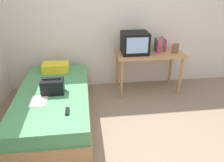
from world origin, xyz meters
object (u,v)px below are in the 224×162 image
at_px(desk, 149,57).
at_px(tv, 135,43).
at_px(bed, 55,106).
at_px(handbag, 53,86).
at_px(magazine, 39,101).
at_px(water_bottle, 159,46).
at_px(picture_frame, 175,48).
at_px(pillow, 56,67).
at_px(book_row, 160,44).
at_px(remote_dark, 67,111).

bearing_deg(desk, tv, -176.08).
height_order(bed, handbag, handbag).
relative_size(desk, magazine, 4.00).
height_order(water_bottle, picture_frame, water_bottle).
relative_size(pillow, handbag, 1.42).
bearing_deg(magazine, desk, 30.78).
relative_size(tv, picture_frame, 2.62).
relative_size(book_row, pillow, 0.55).
distance_m(desk, book_row, 0.30).
relative_size(picture_frame, magazine, 0.58).
distance_m(pillow, handbag, 0.79).
bearing_deg(bed, desk, 25.92).
relative_size(desk, tv, 2.64).
bearing_deg(water_bottle, pillow, 179.70).
xyz_separation_m(book_row, remote_dark, (-1.56, -1.40, -0.35)).
bearing_deg(remote_dark, desk, 44.54).
height_order(water_bottle, book_row, book_row).
bearing_deg(remote_dark, water_bottle, 40.63).
bearing_deg(remote_dark, handbag, 113.19).
height_order(tv, picture_frame, tv).
xyz_separation_m(bed, pillow, (-0.02, 0.73, 0.31)).
distance_m(tv, picture_frame, 0.70).
xyz_separation_m(picture_frame, remote_dark, (-1.77, -1.23, -0.32)).
height_order(tv, magazine, tv).
height_order(desk, water_bottle, water_bottle).
distance_m(book_row, picture_frame, 0.28).
distance_m(book_row, remote_dark, 2.13).
xyz_separation_m(tv, remote_dark, (-1.08, -1.31, -0.42)).
height_order(tv, pillow, tv).
xyz_separation_m(book_row, handbag, (-1.78, -0.90, -0.26)).
bearing_deg(bed, remote_dark, -67.74).
bearing_deg(picture_frame, water_bottle, 168.98).
distance_m(bed, remote_dark, 0.66).
distance_m(book_row, magazine, 2.26).
xyz_separation_m(bed, water_bottle, (1.72, 0.72, 0.61)).
relative_size(bed, tv, 4.55).
xyz_separation_m(picture_frame, handbag, (-1.99, -0.72, -0.23)).
xyz_separation_m(tv, book_row, (0.48, 0.09, -0.07)).
relative_size(magazine, remote_dark, 1.86).
bearing_deg(remote_dark, magazine, 141.36).
relative_size(tv, remote_dark, 2.82).
distance_m(bed, water_bottle, 1.97).
bearing_deg(water_bottle, desk, 160.05).
bearing_deg(water_bottle, picture_frame, -11.02).
bearing_deg(pillow, bed, -88.31).
relative_size(bed, handbag, 6.67).
bearing_deg(bed, magazine, -119.31).
distance_m(desk, picture_frame, 0.47).
height_order(magazine, remote_dark, remote_dark).
height_order(book_row, pillow, book_row).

